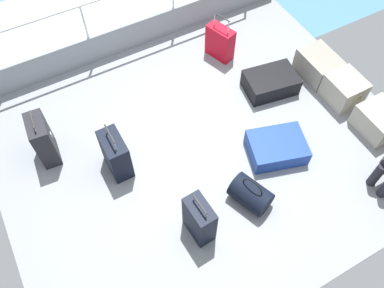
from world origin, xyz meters
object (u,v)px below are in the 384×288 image
at_px(suitcase_1, 220,42).
at_px(suitcase_3, 199,220).
at_px(suitcase_0, 277,147).
at_px(suitcase_2, 270,82).
at_px(suitcase_6, 116,154).
at_px(cargo_crate_0, 318,65).
at_px(suitcase_4, 43,140).
at_px(cargo_crate_1, 344,90).
at_px(cargo_crate_2, 378,121).
at_px(duffel_bag, 251,194).

relative_size(suitcase_1, suitcase_3, 1.03).
xyz_separation_m(suitcase_0, suitcase_1, (-1.89, 0.27, 0.14)).
height_order(suitcase_2, suitcase_6, suitcase_6).
distance_m(suitcase_2, suitcase_3, 2.42).
xyz_separation_m(cargo_crate_0, suitcase_4, (-0.53, -3.93, 0.16)).
xyz_separation_m(cargo_crate_1, suitcase_1, (-1.59, -1.07, 0.07)).
bearing_deg(suitcase_0, suitcase_6, -112.61).
bearing_deg(suitcase_4, suitcase_1, 100.05).
bearing_deg(cargo_crate_1, cargo_crate_2, 5.44).
bearing_deg(suitcase_2, suitcase_6, -86.10).
bearing_deg(suitcase_2, suitcase_3, -54.54).
distance_m(cargo_crate_1, suitcase_0, 1.38).
bearing_deg(cargo_crate_2, duffel_bag, -87.67).
xyz_separation_m(cargo_crate_1, suitcase_2, (-0.64, -0.78, -0.06)).
bearing_deg(suitcase_4, cargo_crate_2, 66.78).
bearing_deg(duffel_bag, cargo_crate_0, 122.12).
distance_m(cargo_crate_2, suitcase_3, 2.81).
bearing_deg(cargo_crate_2, cargo_crate_1, -174.56).
xyz_separation_m(cargo_crate_0, cargo_crate_1, (0.55, 0.01, 0.01)).
xyz_separation_m(suitcase_1, suitcase_2, (0.95, 0.29, -0.13)).
height_order(suitcase_1, suitcase_3, suitcase_1).
relative_size(cargo_crate_1, suitcase_3, 0.73).
relative_size(cargo_crate_1, suitcase_0, 0.62).
distance_m(suitcase_2, suitcase_6, 2.45).
bearing_deg(suitcase_2, cargo_crate_1, 50.58).
height_order(cargo_crate_0, duffel_bag, duffel_bag).
bearing_deg(cargo_crate_0, suitcase_3, -64.53).
height_order(cargo_crate_1, suitcase_6, suitcase_6).
xyz_separation_m(suitcase_2, suitcase_3, (1.40, -1.96, 0.18)).
distance_m(cargo_crate_0, suitcase_0, 1.59).
distance_m(suitcase_0, duffel_bag, 0.80).
bearing_deg(suitcase_6, cargo_crate_1, 81.57).
distance_m(suitcase_0, suitcase_1, 1.92).
xyz_separation_m(suitcase_0, suitcase_6, (-0.78, -1.88, 0.18)).
xyz_separation_m(suitcase_0, suitcase_4, (-1.39, -2.59, 0.22)).
distance_m(cargo_crate_2, suitcase_6, 3.47).
xyz_separation_m(cargo_crate_1, suitcase_0, (0.30, -1.35, -0.08)).
bearing_deg(cargo_crate_1, suitcase_6, -98.43).
relative_size(suitcase_1, suitcase_4, 0.96).
distance_m(suitcase_0, suitcase_2, 1.10).
bearing_deg(cargo_crate_0, duffel_bag, -57.88).
bearing_deg(suitcase_1, cargo_crate_2, 27.02).
bearing_deg(suitcase_2, cargo_crate_0, 83.04).
height_order(suitcase_2, duffel_bag, duffel_bag).
bearing_deg(suitcase_6, suitcase_0, 67.39).
xyz_separation_m(suitcase_2, suitcase_6, (0.17, -2.44, 0.16)).
relative_size(cargo_crate_2, duffel_bag, 1.03).
xyz_separation_m(suitcase_3, duffel_bag, (-0.04, 0.72, -0.14)).
height_order(suitcase_3, duffel_bag, suitcase_3).
height_order(cargo_crate_1, suitcase_2, cargo_crate_1).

